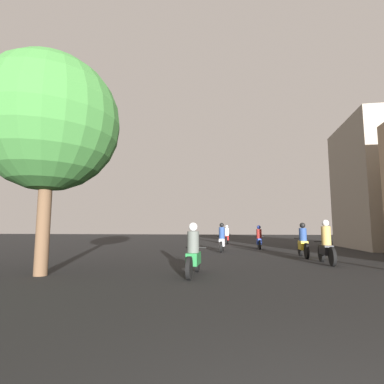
# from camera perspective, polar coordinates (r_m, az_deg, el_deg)

# --- Properties ---
(motorcycle_green) EXTENTS (0.60, 2.01, 1.43)m
(motorcycle_green) POSITION_cam_1_polar(r_m,az_deg,el_deg) (8.33, 0.27, -11.71)
(motorcycle_green) COLOR black
(motorcycle_green) RESTS_ON ground_plane
(motorcycle_black) EXTENTS (0.60, 2.05, 1.58)m
(motorcycle_black) POSITION_cam_1_polar(r_m,az_deg,el_deg) (11.95, 24.19, -9.39)
(motorcycle_black) COLOR black
(motorcycle_black) RESTS_ON ground_plane
(motorcycle_yellow) EXTENTS (0.60, 2.02, 1.52)m
(motorcycle_yellow) POSITION_cam_1_polar(r_m,az_deg,el_deg) (14.24, 20.38, -9.13)
(motorcycle_yellow) COLOR black
(motorcycle_yellow) RESTS_ON ground_plane
(motorcycle_silver) EXTENTS (0.60, 1.98, 1.57)m
(motorcycle_silver) POSITION_cam_1_polar(r_m,az_deg,el_deg) (16.80, 5.73, -9.05)
(motorcycle_silver) COLOR black
(motorcycle_silver) RESTS_ON ground_plane
(motorcycle_blue) EXTENTS (0.60, 1.87, 1.45)m
(motorcycle_blue) POSITION_cam_1_polar(r_m,az_deg,el_deg) (19.29, 12.66, -8.80)
(motorcycle_blue) COLOR black
(motorcycle_blue) RESTS_ON ground_plane
(motorcycle_red) EXTENTS (0.60, 2.13, 1.52)m
(motorcycle_red) POSITION_cam_1_polar(r_m,az_deg,el_deg) (24.65, 6.66, -8.40)
(motorcycle_red) COLOR black
(motorcycle_red) RESTS_ON ground_plane
(street_tree) EXTENTS (3.94, 3.94, 6.25)m
(street_tree) POSITION_cam_1_polar(r_m,az_deg,el_deg) (9.69, -25.53, 11.76)
(street_tree) COLOR brown
(street_tree) RESTS_ON ground_plane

